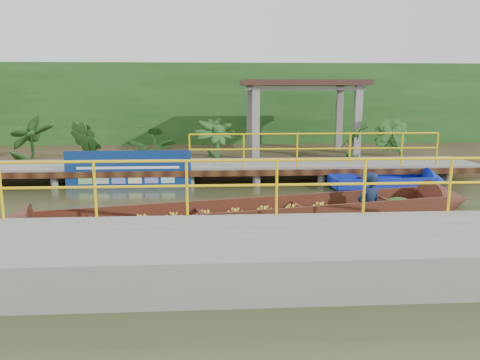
{
  "coord_description": "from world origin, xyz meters",
  "views": [
    {
      "loc": [
        -0.36,
        -11.17,
        2.89
      ],
      "look_at": [
        0.36,
        0.5,
        0.6
      ],
      "focal_mm": 35.0,
      "sensor_mm": 36.0,
      "label": 1
    }
  ],
  "objects": [
    {
      "name": "foliage_backdrop",
      "position": [
        0.0,
        10.0,
        2.0
      ],
      "size": [
        30.0,
        0.8,
        4.0
      ],
      "primitive_type": "cube",
      "color": "#174416",
      "rests_on": "ground"
    },
    {
      "name": "far_dock",
      "position": [
        0.02,
        3.43,
        0.48
      ],
      "size": [
        16.0,
        2.06,
        1.66
      ],
      "color": "slate",
      "rests_on": "ground"
    },
    {
      "name": "tropical_plants",
      "position": [
        -0.47,
        5.3,
        1.22
      ],
      "size": [
        14.24,
        1.24,
        1.55
      ],
      "color": "#174416",
      "rests_on": "ground"
    },
    {
      "name": "vendor_boat",
      "position": [
        0.78,
        -1.24,
        0.23
      ],
      "size": [
        11.29,
        3.42,
        2.25
      ],
      "rotation": [
        0.0,
        0.0,
        0.21
      ],
      "color": "#38190F",
      "rests_on": "ground"
    },
    {
      "name": "pavilion",
      "position": [
        3.0,
        6.3,
        2.82
      ],
      "size": [
        4.4,
        3.0,
        3.0
      ],
      "color": "slate",
      "rests_on": "ground"
    },
    {
      "name": "land_strip",
      "position": [
        0.0,
        7.5,
        0.23
      ],
      "size": [
        30.0,
        8.0,
        0.45
      ],
      "primitive_type": "cube",
      "color": "#2F2717",
      "rests_on": "ground"
    },
    {
      "name": "blue_banner",
      "position": [
        -2.79,
        2.48,
        0.56
      ],
      "size": [
        3.65,
        0.04,
        1.14
      ],
      "color": "navy",
      "rests_on": "ground"
    },
    {
      "name": "near_dock",
      "position": [
        1.0,
        -4.2,
        0.3
      ],
      "size": [
        18.0,
        2.4,
        1.73
      ],
      "color": "slate",
      "rests_on": "ground"
    },
    {
      "name": "ground",
      "position": [
        0.0,
        0.0,
        0.0
      ],
      "size": [
        80.0,
        80.0,
        0.0
      ],
      "primitive_type": "plane",
      "color": "#2E3118",
      "rests_on": "ground"
    },
    {
      "name": "moored_blue_boat",
      "position": [
        5.51,
        2.12,
        0.15
      ],
      "size": [
        3.6,
        1.16,
        0.84
      ],
      "rotation": [
        0.0,
        0.0,
        0.07
      ],
      "color": "#0D1F96",
      "rests_on": "ground"
    }
  ]
}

